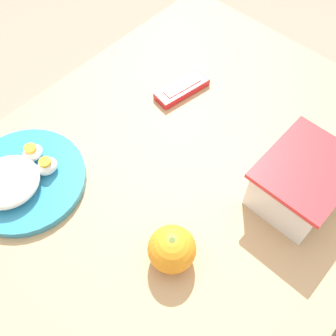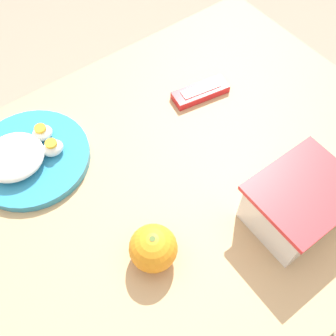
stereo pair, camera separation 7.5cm
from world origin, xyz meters
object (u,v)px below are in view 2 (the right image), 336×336
food_container (297,206)px  orange_fruit (153,248)px  candy_bar (200,92)px  rice_plate (27,157)px

food_container → orange_fruit: (0.25, -0.09, -0.00)m
food_container → candy_bar: (-0.06, -0.34, -0.04)m
food_container → orange_fruit: 0.26m
orange_fruit → rice_plate: size_ratio=0.35×
food_container → candy_bar: bearing=-99.9°
food_container → candy_bar: 0.35m
rice_plate → candy_bar: 0.40m
orange_fruit → candy_bar: bearing=-141.0°
orange_fruit → rice_plate: 0.33m
food_container → candy_bar: size_ratio=1.28×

